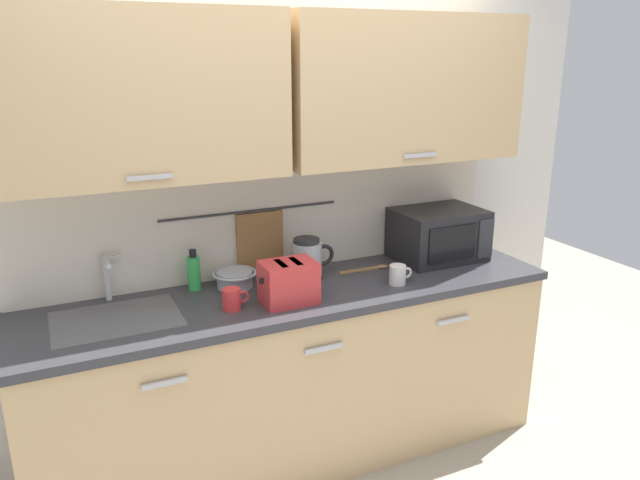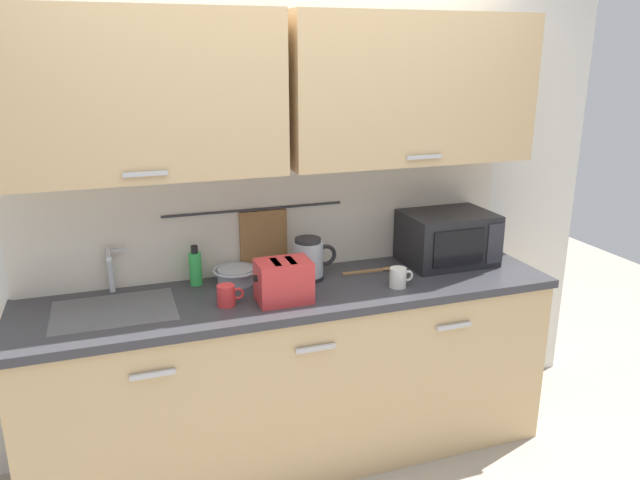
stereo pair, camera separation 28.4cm
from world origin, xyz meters
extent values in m
cube|color=tan|center=(0.00, 0.30, 0.43)|extent=(2.50, 0.60, 0.86)
cube|color=#B7B7BC|center=(-0.69, -0.01, 0.74)|extent=(0.18, 0.02, 0.02)
cube|color=#B7B7BC|center=(0.00, -0.01, 0.74)|extent=(0.18, 0.02, 0.02)
cube|color=#B7B7BC|center=(0.69, -0.01, 0.74)|extent=(0.18, 0.02, 0.02)
cube|color=#333338|center=(0.00, 0.30, 0.88)|extent=(2.53, 0.63, 0.04)
cube|color=#9EA0A5|center=(-0.81, 0.32, 0.85)|extent=(0.52, 0.38, 0.09)
cube|color=silver|center=(0.00, 0.63, 1.25)|extent=(3.70, 0.06, 2.50)
cube|color=beige|center=(0.00, 0.59, 1.18)|extent=(2.50, 0.01, 0.55)
cube|color=tan|center=(-0.64, 0.43, 1.80)|extent=(1.23, 0.33, 0.70)
cube|color=#B7B7BC|center=(-0.64, 0.26, 1.50)|extent=(0.18, 0.01, 0.02)
cube|color=tan|center=(0.64, 0.43, 1.80)|extent=(1.23, 0.33, 0.70)
cube|color=#B7B7BC|center=(0.64, 0.26, 1.50)|extent=(0.18, 0.01, 0.02)
cylinder|color=#333338|center=(-0.11, 0.58, 1.23)|extent=(0.90, 0.01, 0.01)
cube|color=olive|center=(-0.07, 0.58, 1.05)|extent=(0.24, 0.02, 0.34)
cylinder|color=#B2B5BA|center=(-0.81, 0.55, 1.01)|extent=(0.03, 0.03, 0.22)
cylinder|color=#B2B5BA|center=(-0.81, 0.47, 1.11)|extent=(0.02, 0.16, 0.02)
cube|color=#B2B5BA|center=(-0.77, 0.55, 1.10)|extent=(0.07, 0.02, 0.01)
cube|color=black|center=(0.88, 0.41, 1.04)|extent=(0.46, 0.34, 0.27)
cube|color=black|center=(0.84, 0.24, 1.04)|extent=(0.29, 0.01, 0.18)
cube|color=#2D2D33|center=(1.06, 0.24, 1.04)|extent=(0.09, 0.01, 0.21)
cylinder|color=black|center=(0.11, 0.41, 0.91)|extent=(0.16, 0.16, 0.02)
cylinder|color=#B2B7BC|center=(0.11, 0.41, 1.00)|extent=(0.15, 0.15, 0.17)
cylinder|color=#262628|center=(0.11, 0.41, 1.10)|extent=(0.13, 0.13, 0.02)
torus|color=black|center=(0.20, 0.41, 1.01)|extent=(0.11, 0.02, 0.11)
cylinder|color=green|center=(-0.43, 0.51, 0.98)|extent=(0.06, 0.06, 0.16)
cylinder|color=black|center=(-0.43, 0.51, 1.08)|extent=(0.03, 0.03, 0.04)
cylinder|color=red|center=(-0.34, 0.21, 0.95)|extent=(0.08, 0.08, 0.09)
torus|color=red|center=(-0.29, 0.21, 0.95)|extent=(0.06, 0.01, 0.06)
cylinder|color=#A5ADB7|center=(-0.25, 0.46, 0.94)|extent=(0.17, 0.17, 0.07)
torus|color=#A5ADB7|center=(-0.25, 0.46, 0.97)|extent=(0.21, 0.21, 0.01)
cube|color=red|center=(-0.09, 0.18, 1.00)|extent=(0.24, 0.17, 0.19)
cube|color=black|center=(-0.12, 0.18, 1.08)|extent=(0.03, 0.12, 0.01)
cube|color=black|center=(-0.05, 0.18, 1.08)|extent=(0.03, 0.12, 0.01)
cube|color=black|center=(-0.21, 0.18, 1.02)|extent=(0.02, 0.02, 0.02)
cylinder|color=silver|center=(0.47, 0.16, 0.95)|extent=(0.08, 0.08, 0.09)
torus|color=silver|center=(0.53, 0.16, 0.95)|extent=(0.06, 0.01, 0.06)
cube|color=#9E7042|center=(0.39, 0.40, 0.91)|extent=(0.22, 0.02, 0.01)
ellipsoid|color=#9E7042|center=(0.53, 0.40, 0.91)|extent=(0.06, 0.04, 0.01)
camera|label=1|loc=(-1.04, -2.18, 1.97)|focal=34.42mm
camera|label=2|loc=(-0.77, -2.29, 1.97)|focal=34.42mm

